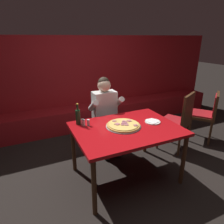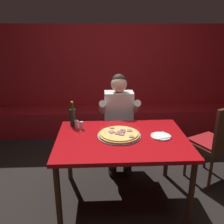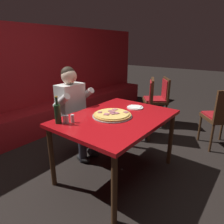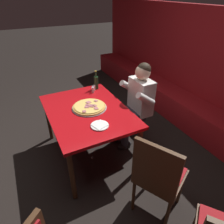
# 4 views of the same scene
# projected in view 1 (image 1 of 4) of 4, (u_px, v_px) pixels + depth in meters

# --- Properties ---
(ground_plane) EXTENTS (24.00, 24.00, 0.00)m
(ground_plane) POSITION_uv_depth(u_px,v_px,m) (125.00, 176.00, 2.86)
(ground_plane) COLOR black
(booth_wall_panel) EXTENTS (6.80, 0.16, 1.90)m
(booth_wall_panel) POSITION_uv_depth(u_px,v_px,m) (79.00, 81.00, 4.38)
(booth_wall_panel) COLOR maroon
(booth_wall_panel) RESTS_ON ground_plane
(booth_bench) EXTENTS (6.46, 0.48, 0.46)m
(booth_bench) POSITION_uv_depth(u_px,v_px,m) (85.00, 117.00, 4.36)
(booth_bench) COLOR maroon
(booth_bench) RESTS_ON ground_plane
(main_dining_table) EXTENTS (1.36, 1.00, 0.76)m
(main_dining_table) POSITION_uv_depth(u_px,v_px,m) (126.00, 133.00, 2.62)
(main_dining_table) COLOR #422816
(main_dining_table) RESTS_ON ground_plane
(pizza) EXTENTS (0.46, 0.46, 0.05)m
(pizza) POSITION_uv_depth(u_px,v_px,m) (123.00, 125.00, 2.61)
(pizza) COLOR #9E9EA3
(pizza) RESTS_ON main_dining_table
(plate_white_paper) EXTENTS (0.21, 0.21, 0.02)m
(plate_white_paper) POSITION_uv_depth(u_px,v_px,m) (152.00, 122.00, 2.75)
(plate_white_paper) COLOR white
(plate_white_paper) RESTS_ON main_dining_table
(beer_bottle) EXTENTS (0.07, 0.07, 0.29)m
(beer_bottle) POSITION_uv_depth(u_px,v_px,m) (78.00, 117.00, 2.65)
(beer_bottle) COLOR #19381E
(beer_bottle) RESTS_ON main_dining_table
(shaker_black_pepper) EXTENTS (0.04, 0.04, 0.09)m
(shaker_black_pepper) POSITION_uv_depth(u_px,v_px,m) (83.00, 122.00, 2.65)
(shaker_black_pepper) COLOR silver
(shaker_black_pepper) RESTS_ON main_dining_table
(shaker_red_pepper_flakes) EXTENTS (0.04, 0.04, 0.09)m
(shaker_red_pepper_flakes) POSITION_uv_depth(u_px,v_px,m) (88.00, 123.00, 2.63)
(shaker_red_pepper_flakes) COLOR silver
(shaker_red_pepper_flakes) RESTS_ON main_dining_table
(shaker_parmesan) EXTENTS (0.04, 0.04, 0.09)m
(shaker_parmesan) POSITION_uv_depth(u_px,v_px,m) (84.00, 123.00, 2.63)
(shaker_parmesan) COLOR silver
(shaker_parmesan) RESTS_ON main_dining_table
(diner_seated_blue_shirt) EXTENTS (0.53, 0.53, 1.27)m
(diner_seated_blue_shirt) POSITION_uv_depth(u_px,v_px,m) (106.00, 113.00, 3.25)
(diner_seated_blue_shirt) COLOR black
(diner_seated_blue_shirt) RESTS_ON ground_plane
(dining_chair_far_right) EXTENTS (0.62, 0.62, 0.93)m
(dining_chair_far_right) POSITION_uv_depth(u_px,v_px,m) (207.00, 112.00, 3.68)
(dining_chair_far_right) COLOR #422816
(dining_chair_far_right) RESTS_ON ground_plane
(dining_chair_by_booth) EXTENTS (0.59, 0.59, 1.02)m
(dining_chair_by_booth) POSITION_uv_depth(u_px,v_px,m) (180.00, 118.00, 3.34)
(dining_chair_by_booth) COLOR #422816
(dining_chair_by_booth) RESTS_ON ground_plane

